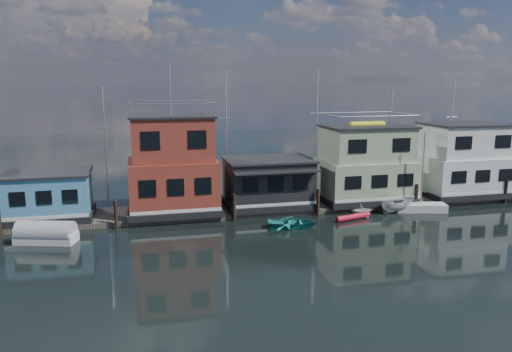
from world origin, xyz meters
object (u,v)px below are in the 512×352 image
object	(u,v)px
tarp_runabout	(46,234)
day_sailer	(420,207)
houseboat_blue	(49,195)
houseboat_green	(366,165)
red_kayak	(353,217)
motorboat	(397,205)
houseboat_red	(173,166)
dinghy_white	(362,210)
houseboat_dark	(268,182)
houseboat_white	(464,161)
dinghy_teal	(292,223)

from	to	relation	value
tarp_runabout	day_sailer	world-z (taller)	day_sailer
houseboat_blue	houseboat_green	distance (m)	26.53
day_sailer	houseboat_green	bearing A→B (deg)	148.42
day_sailer	red_kayak	world-z (taller)	day_sailer
motorboat	tarp_runabout	xyz separation A→B (m)	(-27.42, -1.51, -0.01)
motorboat	day_sailer	size ratio (longest dim) A/B	0.48
tarp_runabout	motorboat	bearing A→B (deg)	19.75
houseboat_red	dinghy_white	bearing A→B (deg)	-13.93
houseboat_red	day_sailer	bearing A→B (deg)	-9.82
tarp_runabout	houseboat_dark	bearing A→B (deg)	32.84
dinghy_white	day_sailer	distance (m)	5.49
houseboat_red	houseboat_green	bearing A→B (deg)	0.00
houseboat_red	houseboat_blue	bearing A→B (deg)	-180.00
houseboat_white	red_kayak	size ratio (longest dim) A/B	2.60
tarp_runabout	dinghy_teal	world-z (taller)	tarp_runabout
houseboat_green	day_sailer	distance (m)	5.88
houseboat_blue	houseboat_green	world-z (taller)	houseboat_green
motorboat	tarp_runabout	size ratio (longest dim) A/B	0.75
houseboat_dark	houseboat_white	size ratio (longest dim) A/B	0.88
houseboat_blue	houseboat_white	size ratio (longest dim) A/B	0.76
houseboat_red	houseboat_dark	size ratio (longest dim) A/B	1.60
dinghy_white	dinghy_teal	distance (m)	6.86
day_sailer	houseboat_blue	bearing A→B (deg)	-172.82
houseboat_dark	motorboat	size ratio (longest dim) A/B	2.30
houseboat_green	motorboat	world-z (taller)	houseboat_green
houseboat_green	dinghy_teal	xyz separation A→B (m)	(-8.59, -5.61, -3.16)
houseboat_white	dinghy_white	bearing A→B (deg)	-162.77
houseboat_white	red_kayak	xyz separation A→B (m)	(-13.21, -4.68, -3.30)
houseboat_dark	day_sailer	xyz separation A→B (m)	(12.48, -3.53, -2.01)
houseboat_red	motorboat	size ratio (longest dim) A/B	3.68
houseboat_dark	motorboat	distance (m)	11.05
houseboat_blue	dinghy_white	distance (m)	24.84
dinghy_teal	red_kayak	distance (m)	5.46
houseboat_white	houseboat_green	bearing A→B (deg)	180.00
houseboat_blue	dinghy_white	world-z (taller)	houseboat_blue
houseboat_blue	tarp_runabout	world-z (taller)	houseboat_blue
houseboat_red	dinghy_teal	distance (m)	10.77
houseboat_blue	dinghy_white	bearing A→B (deg)	-8.64
houseboat_dark	dinghy_white	world-z (taller)	houseboat_dark
houseboat_dark	red_kayak	xyz separation A→B (m)	(5.79, -4.66, -2.18)
motorboat	red_kayak	world-z (taller)	motorboat
dinghy_white	dinghy_teal	bearing A→B (deg)	103.75
dinghy_white	red_kayak	world-z (taller)	dinghy_white
houseboat_white	day_sailer	xyz separation A→B (m)	(-6.52, -3.55, -3.13)
houseboat_white	tarp_runabout	size ratio (longest dim) A/B	1.95
houseboat_blue	houseboat_dark	world-z (taller)	houseboat_dark
dinghy_white	red_kayak	distance (m)	1.57
houseboat_blue	houseboat_dark	size ratio (longest dim) A/B	0.86
houseboat_red	houseboat_dark	world-z (taller)	houseboat_red
houseboat_white	dinghy_white	size ratio (longest dim) A/B	4.43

